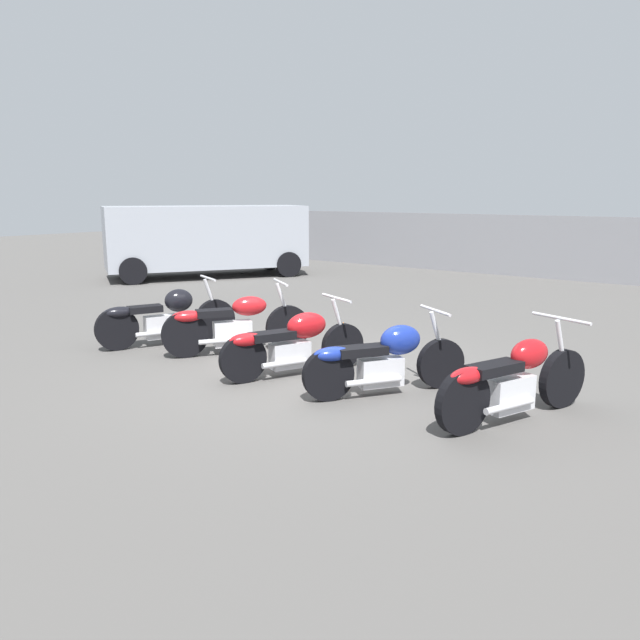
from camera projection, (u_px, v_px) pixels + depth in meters
name	position (u px, v px, depth m)	size (l,w,h in m)	color
ground_plane	(312.00, 371.00, 8.14)	(60.00, 60.00, 0.00)	#514F4C
fence_back	(570.00, 248.00, 16.58)	(40.00, 0.04, 1.71)	gray
motorcycle_slot_0	(165.00, 317.00, 9.49)	(1.02, 2.03, 1.00)	black
motorcycle_slot_1	(234.00, 325.00, 8.95)	(1.28, 1.86, 1.02)	black
motorcycle_slot_2	(293.00, 343.00, 7.86)	(1.01, 1.89, 0.96)	black
motorcycle_slot_3	(384.00, 359.00, 7.11)	(1.20, 1.75, 0.96)	black
motorcycle_slot_4	(513.00, 380.00, 6.26)	(0.97, 2.01, 1.01)	black
parked_van	(206.00, 237.00, 17.31)	(4.40, 5.60, 1.95)	#999EA8
traffic_cone_near	(343.00, 336.00, 9.13)	(0.31, 0.31, 0.44)	orange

